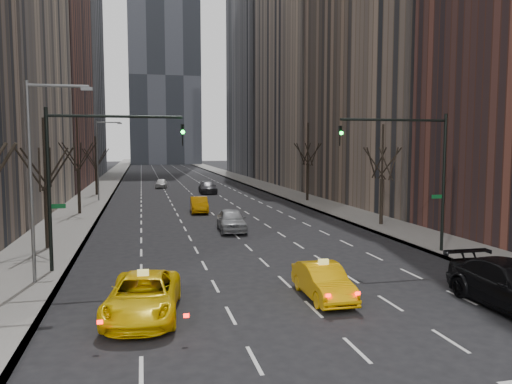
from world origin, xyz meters
TOP-DOWN VIEW (x-y plane):
  - ground at (0.00, 0.00)m, footprint 400.00×400.00m
  - sidewalk_left at (-12.25, 70.00)m, footprint 4.50×320.00m
  - sidewalk_right at (12.25, 70.00)m, footprint 4.50×320.00m
  - bld_left_far at (-21.50, 66.00)m, footprint 14.00×28.00m
  - bld_left_deep at (-21.50, 96.00)m, footprint 14.00×30.00m
  - bld_right_far at (21.50, 64.00)m, footprint 14.00×28.00m
  - bld_right_deep at (21.50, 95.00)m, footprint 14.00×30.00m
  - tree_lw_b at (-12.00, 18.00)m, footprint 3.36×3.50m
  - tree_lw_c at (-12.00, 34.00)m, footprint 3.36×3.50m
  - tree_lw_d at (-12.00, 52.00)m, footprint 3.36×3.50m
  - tree_rw_b at (12.00, 22.00)m, footprint 3.36×3.50m
  - tree_rw_c at (12.00, 40.00)m, footprint 3.36×3.50m
  - traffic_mast_left at (-9.11, 12.00)m, footprint 6.69×0.39m
  - traffic_mast_right at (9.11, 12.00)m, footprint 6.69×0.39m
  - streetlight_near at (-10.84, 10.00)m, footprint 2.83×0.22m
  - streetlight_far at (-10.84, 45.00)m, footprint 2.83×0.22m
  - taxi_suv at (-6.42, 4.61)m, footprint 3.18×5.79m
  - taxi_sedan at (0.85, 5.23)m, footprint 1.53×4.33m
  - silver_sedan_ahead at (0.04, 22.30)m, footprint 2.18×4.90m
  - far_taxi at (-1.11, 33.27)m, footprint 1.79×4.54m
  - far_suv_grey at (2.19, 52.42)m, footprint 2.30×5.40m
  - far_car_white at (-3.53, 62.51)m, footprint 2.12×4.29m

SIDE VIEW (x-z plane):
  - ground at x=0.00m, z-range 0.00..0.00m
  - sidewalk_left at x=-12.25m, z-range 0.00..0.15m
  - sidewalk_right at x=12.25m, z-range 0.00..0.15m
  - far_car_white at x=-3.53m, z-range 0.00..1.41m
  - taxi_sedan at x=0.85m, z-range 0.00..1.42m
  - far_taxi at x=-1.11m, z-range 0.00..1.47m
  - taxi_suv at x=-6.42m, z-range 0.00..1.54m
  - far_suv_grey at x=2.19m, z-range 0.00..1.55m
  - silver_sedan_ahead at x=0.04m, z-range 0.00..1.64m
  - tree_lw_d at x=-12.00m, z-range -0.12..7.24m
  - tree_lw_b at x=-12.00m, z-range -0.19..7.63m
  - tree_rw_b at x=12.00m, z-range -0.19..7.63m
  - tree_lw_c at x=-12.00m, z-range -0.33..8.41m
  - tree_rw_c at x=12.00m, z-range -0.33..8.41m
  - traffic_mast_left at x=-9.11m, z-range 1.49..9.49m
  - traffic_mast_right at x=9.11m, z-range 1.49..9.49m
  - streetlight_near at x=-10.84m, z-range 1.12..10.12m
  - streetlight_far at x=-10.84m, z-range 1.12..10.12m
  - bld_left_far at x=-21.50m, z-range 0.00..44.00m
  - bld_right_far at x=21.50m, z-range 0.00..50.00m
  - bld_right_deep at x=21.50m, z-range 0.00..58.00m
  - bld_left_deep at x=-21.50m, z-range 0.00..60.00m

